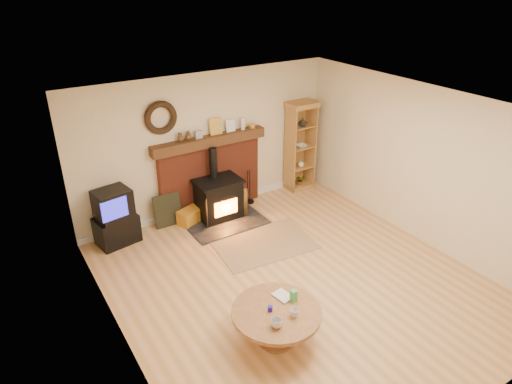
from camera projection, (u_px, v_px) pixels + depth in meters
ground at (295, 281)px, 6.77m from camera, size 5.50×5.50×0.00m
room_shell at (295, 174)px, 6.07m from camera, size 5.02×5.52×2.61m
chimney_breast at (210, 171)px, 8.43m from camera, size 2.20×0.22×1.78m
wood_stove at (219, 200)px, 8.30m from camera, size 1.40×1.00×1.33m
area_rug at (264, 243)px, 7.68m from camera, size 1.71×1.26×0.01m
tv_unit at (115, 218)px, 7.52m from camera, size 0.73×0.56×0.97m
curio_cabinet at (299, 146)px, 9.23m from camera, size 0.59×0.43×1.84m
firelog_box at (190, 216)px, 8.24m from camera, size 0.51×0.41×0.27m
leaning_painting at (168, 210)px, 8.11m from camera, size 0.50×0.13×0.60m
fire_tools at (250, 198)px, 8.97m from camera, size 0.16×0.16×0.70m
coffee_table at (277, 316)px, 5.54m from camera, size 1.10×1.10×0.63m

